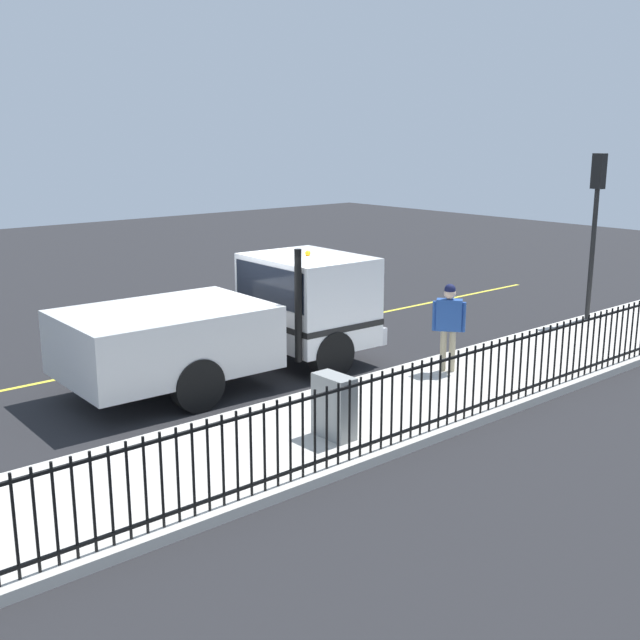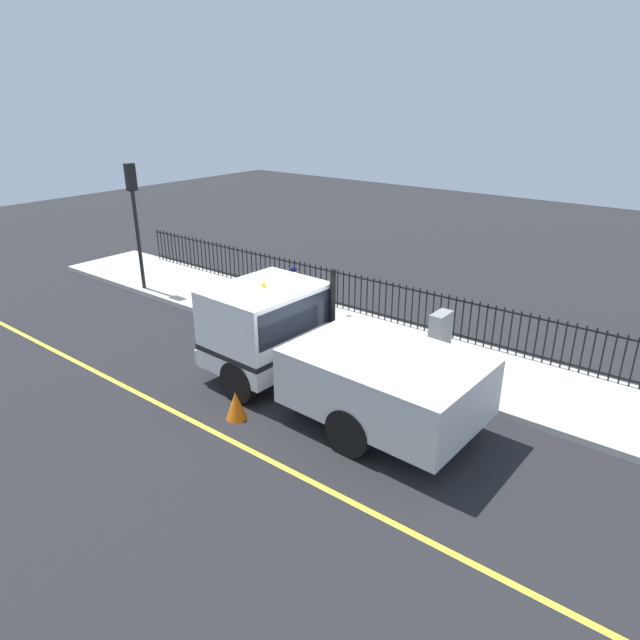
{
  "view_description": "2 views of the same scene",
  "coord_description": "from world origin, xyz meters",
  "views": [
    {
      "loc": [
        12.23,
        -9.3,
        4.73
      ],
      "look_at": [
        0.7,
        0.63,
        1.09
      ],
      "focal_mm": 43.93,
      "sensor_mm": 36.0,
      "label": 1
    },
    {
      "loc": [
        -8.49,
        -7.38,
        6.28
      ],
      "look_at": [
        1.73,
        0.61,
        1.01
      ],
      "focal_mm": 31.34,
      "sensor_mm": 36.0,
      "label": 2
    }
  ],
  "objects": [
    {
      "name": "iron_fence",
      "position": [
        4.57,
        0.0,
        0.76
      ],
      "size": [
        0.04,
        21.98,
        1.21
      ],
      "color": "black",
      "rests_on": "sidewalk_slab"
    },
    {
      "name": "sidewalk_slab",
      "position": [
        3.24,
        0.0,
        0.07
      ],
      "size": [
        2.99,
        25.82,
        0.15
      ],
      "primitive_type": "cube",
      "color": "beige",
      "rests_on": "ground"
    },
    {
      "name": "lane_marking",
      "position": [
        -2.32,
        0.0,
        0.0
      ],
      "size": [
        0.12,
        23.24,
        0.01
      ],
      "primitive_type": "cube",
      "color": "yellow",
      "rests_on": "ground"
    },
    {
      "name": "traffic_light_near",
      "position": [
        2.02,
        8.44,
        3.06
      ],
      "size": [
        0.32,
        0.25,
        4.11
      ],
      "rotation": [
        0.0,
        0.0,
        3.01
      ],
      "color": "black",
      "rests_on": "sidewalk_slab"
    },
    {
      "name": "utility_cabinet",
      "position": [
        3.75,
        -1.72,
        0.64
      ],
      "size": [
        0.7,
        0.35,
        0.99
      ],
      "primitive_type": "cube",
      "color": "gray",
      "rests_on": "sidewalk_slab"
    },
    {
      "name": "worker_standing",
      "position": [
        2.64,
        2.27,
        1.22
      ],
      "size": [
        0.53,
        0.48,
        1.75
      ],
      "rotation": [
        0.0,
        0.0,
        -2.49
      ],
      "color": "#264C99",
      "rests_on": "sidewalk_slab"
    },
    {
      "name": "traffic_cone",
      "position": [
        -1.67,
        0.16,
        0.31
      ],
      "size": [
        0.43,
        0.43,
        0.62
      ],
      "primitive_type": "cone",
      "color": "orange",
      "rests_on": "ground"
    },
    {
      "name": "ground_plane",
      "position": [
        0.0,
        0.0,
        0.0
      ],
      "size": [
        56.8,
        56.8,
        0.0
      ],
      "primitive_type": "plane",
      "color": "#232326",
      "rests_on": "ground"
    },
    {
      "name": "work_truck",
      "position": [
        -0.03,
        -0.61,
        1.25
      ],
      "size": [
        2.73,
        6.4,
        2.65
      ],
      "rotation": [
        0.0,
        0.0,
        -0.04
      ],
      "color": "white",
      "rests_on": "ground"
    }
  ]
}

